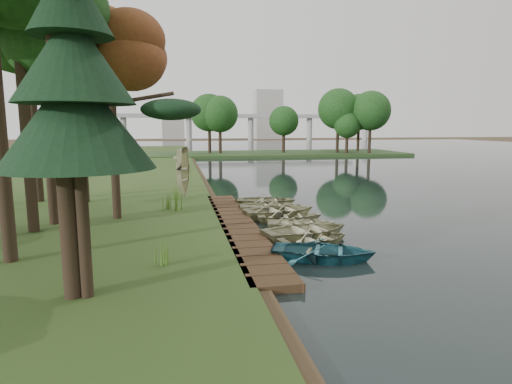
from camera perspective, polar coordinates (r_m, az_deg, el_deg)
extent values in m
plane|color=#3D2F1D|center=(20.18, 2.05, -4.81)|extent=(300.00, 300.00, 0.00)
cube|color=black|center=(52.26, 30.52, 2.38)|extent=(130.00, 200.00, 0.05)
cube|color=#382615|center=(19.86, -2.47, -4.59)|extent=(1.60, 16.00, 0.30)
cube|color=#28411D|center=(70.37, -0.51, 5.09)|extent=(50.00, 14.00, 0.45)
cylinder|color=black|center=(70.03, -19.80, 6.71)|extent=(0.50, 0.50, 4.80)
sphere|color=#1B4216|center=(70.03, -19.96, 9.66)|extent=(5.60, 5.60, 5.60)
cylinder|color=black|center=(69.29, -14.32, 6.94)|extent=(0.50, 0.50, 4.80)
sphere|color=#1B4216|center=(69.29, -14.43, 9.92)|extent=(5.60, 5.60, 5.60)
cylinder|color=black|center=(69.20, -8.76, 7.11)|extent=(0.50, 0.50, 4.80)
sphere|color=#1B4216|center=(69.19, -8.83, 10.09)|extent=(5.60, 5.60, 5.60)
cylinder|color=black|center=(69.74, -3.24, 7.21)|extent=(0.50, 0.50, 4.80)
sphere|color=#1B4216|center=(69.73, -3.26, 10.16)|extent=(5.60, 5.60, 5.60)
cylinder|color=black|center=(70.91, 2.16, 7.24)|extent=(0.50, 0.50, 4.80)
sphere|color=#1B4216|center=(70.90, 2.17, 10.15)|extent=(5.60, 5.60, 5.60)
cylinder|color=black|center=(72.67, 7.33, 7.21)|extent=(0.50, 0.50, 4.80)
sphere|color=#1B4216|center=(72.67, 7.39, 10.05)|extent=(5.60, 5.60, 5.60)
cylinder|color=black|center=(74.99, 12.22, 7.13)|extent=(0.50, 0.50, 4.80)
sphere|color=#1B4216|center=(74.98, 12.31, 9.88)|extent=(5.60, 5.60, 5.60)
cube|color=#A5A5A0|center=(139.91, -4.81, 10.08)|extent=(90.00, 4.00, 1.20)
cylinder|color=#A5A5A0|center=(140.02, -17.22, 8.08)|extent=(1.80, 1.80, 8.00)
cylinder|color=#A5A5A0|center=(139.20, -8.93, 8.36)|extent=(1.80, 1.80, 8.00)
cylinder|color=#A5A5A0|center=(141.24, -0.71, 8.47)|extent=(1.80, 1.80, 8.00)
cylinder|color=#A5A5A0|center=(146.02, 7.13, 8.42)|extent=(1.80, 1.80, 8.00)
cylinder|color=#A5A5A0|center=(153.28, 14.34, 8.23)|extent=(1.80, 1.80, 8.00)
cube|color=#A5A5A0|center=(162.85, 1.58, 10.27)|extent=(10.00, 8.00, 18.00)
cube|color=#A5A5A0|center=(164.14, -10.99, 9.05)|extent=(8.00, 8.00, 12.00)
imported|color=#27626D|center=(15.43, 8.98, -7.57)|extent=(4.35, 3.77, 0.75)
imported|color=tan|center=(17.26, 7.89, -5.97)|extent=(3.56, 2.93, 0.64)
imported|color=tan|center=(18.27, 6.83, -4.85)|extent=(4.43, 3.60, 0.81)
imported|color=tan|center=(19.83, 6.02, -3.99)|extent=(3.50, 2.78, 0.65)
imported|color=tan|center=(21.31, 4.53, -3.03)|extent=(3.45, 2.59, 0.68)
imported|color=tan|center=(22.40, 3.22, -2.27)|extent=(4.30, 3.38, 0.81)
imported|color=tan|center=(23.70, 1.97, -1.75)|extent=(3.68, 2.77, 0.72)
imported|color=tan|center=(25.50, 1.33, -0.98)|extent=(3.99, 3.19, 0.74)
imported|color=tan|center=(27.40, -9.50, 0.02)|extent=(3.75, 3.25, 0.65)
cylinder|color=black|center=(11.76, -24.75, 12.62)|extent=(0.46, 0.46, 10.77)
cylinder|color=black|center=(21.49, -18.49, 7.20)|extent=(0.40, 0.40, 8.03)
ellipsoid|color=brown|center=(21.78, -19.03, 17.81)|extent=(3.94, 3.94, 3.35)
cylinder|color=black|center=(20.13, -28.51, 9.84)|extent=(0.45, 0.45, 10.36)
cylinder|color=black|center=(21.29, -26.04, 7.63)|extent=(0.41, 0.41, 8.68)
ellipsoid|color=#1B4216|center=(21.71, -26.86, 19.14)|extent=(4.81, 4.81, 4.09)
cylinder|color=black|center=(28.37, -27.83, 12.51)|extent=(0.51, 0.51, 13.55)
cylinder|color=black|center=(27.00, -22.38, 9.88)|extent=(0.45, 0.45, 10.54)
ellipsoid|color=#1B4216|center=(27.67, -23.06, 20.84)|extent=(4.21, 4.21, 3.58)
cylinder|color=black|center=(11.85, -22.05, -3.91)|extent=(0.32, 0.32, 3.94)
cone|color=black|center=(11.59, -22.83, 9.26)|extent=(3.80, 3.80, 2.60)
cone|color=black|center=(11.70, -23.26, 16.24)|extent=(2.90, 2.90, 2.25)
cone|color=#3F661E|center=(14.21, -12.42, -7.78)|extent=(0.60, 0.60, 0.88)
cone|color=#3F661E|center=(23.06, -10.42, -1.04)|extent=(0.60, 0.60, 1.13)
cone|color=#3F661E|center=(23.39, -11.78, -1.27)|extent=(0.60, 0.60, 0.87)
cone|color=#3F661E|center=(26.56, -10.53, -0.05)|extent=(0.60, 0.60, 0.86)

